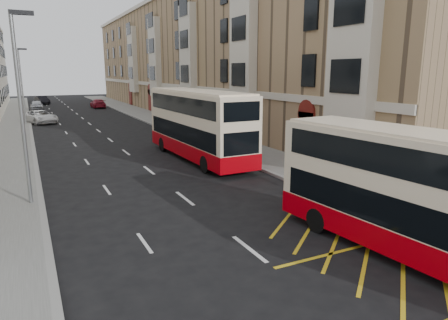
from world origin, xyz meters
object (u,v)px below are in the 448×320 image
double_decker_rear (198,125)px  pedestrian_far (386,193)px  car_silver (37,106)px  street_lamp_far (22,82)px  car_dark (42,100)px  car_red (98,103)px  double_decker_front (421,197)px  street_lamp_near (21,99)px  white_van (40,117)px

double_decker_rear → pedestrian_far: (2.53, -13.40, -1.28)m
pedestrian_far → car_silver: size_ratio=0.40×
street_lamp_far → double_decker_rear: 26.60m
car_silver → car_dark: car_silver is taller
car_dark → pedestrian_far: bearing=-95.1°
street_lamp_far → car_dark: street_lamp_far is taller
double_decker_rear → car_dark: 54.58m
car_dark → car_red: 13.90m
double_decker_rear → car_silver: double_decker_rear is taller
double_decker_front → car_dark: bearing=90.9°
car_dark → double_decker_front: bearing=-97.2°
street_lamp_near → car_silver: 47.61m
street_lamp_near → car_silver: (1.57, 47.43, -3.88)m
white_van → pedestrian_far: bearing=-93.7°
double_decker_front → car_dark: size_ratio=2.27×
double_decker_front → pedestrian_far: double_decker_front is taller
street_lamp_near → pedestrian_far: bearing=-31.8°
pedestrian_far → car_dark: (-9.94, 67.45, -0.30)m
double_decker_front → white_van: size_ratio=1.97×
street_lamp_near → car_red: street_lamp_near is taller
car_red → street_lamp_far: bearing=59.8°
street_lamp_near → car_red: size_ratio=1.67×
white_van → car_dark: bearing=67.5°
car_red → white_van: bearing=62.2°
pedestrian_far → car_silver: (-11.13, 55.29, -0.29)m
double_decker_front → pedestrian_far: 3.86m
double_decker_rear → white_van: (-8.71, 25.40, -1.60)m
white_van → car_dark: (1.30, 28.65, 0.02)m
car_red → double_decker_front: bearing=90.2°
pedestrian_far → car_red: pedestrian_far is taller
double_decker_rear → car_dark: (-7.41, 54.05, -1.58)m
car_red → car_silver: bearing=4.1°
car_dark → street_lamp_far: bearing=-108.8°
pedestrian_far → car_red: bearing=-75.2°
white_van → car_red: white_van is taller
street_lamp_near → double_decker_front: 15.47m
pedestrian_far → car_red: size_ratio=0.37×
double_decker_front → car_dark: (-7.85, 70.54, -1.30)m
double_decker_rear → car_silver: (-8.60, 41.89, -1.57)m
street_lamp_far → pedestrian_far: size_ratio=4.48×
car_silver → car_red: 8.99m
street_lamp_near → car_silver: size_ratio=1.81×
double_decker_rear → white_van: 26.90m
street_lamp_far → double_decker_front: size_ratio=0.78×
street_lamp_far → car_red: bearing=59.7°
white_van → car_red: 19.38m
street_lamp_near → double_decker_front: street_lamp_near is taller
double_decker_rear → car_red: bearing=87.9°
double_decker_front → double_decker_rear: double_decker_rear is taller
car_silver → car_dark: size_ratio=0.98×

